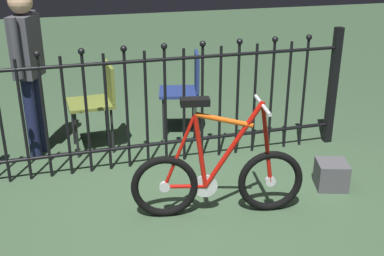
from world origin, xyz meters
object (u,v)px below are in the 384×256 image
Objects in this scene: chair_navy at (186,86)px; display_crate at (331,175)px; chair_olive at (98,97)px; bicycle at (218,177)px; person_visitor at (28,62)px.

chair_navy is 3.52× the size of display_crate.
chair_olive is (-0.90, -0.11, -0.00)m from chair_navy.
chair_navy is at bearing 82.61° from bicycle.
chair_navy is 1.53m from person_visitor.
bicycle is 1.62m from chair_olive.
chair_navy is at bearing 3.77° from person_visitor.
person_visitor is at bearing 131.15° from bicycle.
bicycle is at bearing -64.39° from chair_olive.
person_visitor is at bearing 178.79° from chair_olive.
chair_navy is 0.56× the size of person_visitor.
chair_olive is at bearing -1.21° from person_visitor.
bicycle is 1.47× the size of chair_navy.
chair_navy is at bearing 6.97° from chair_olive.
person_visitor is (-0.58, 0.01, 0.38)m from chair_olive.
bicycle is at bearing -48.85° from person_visitor.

